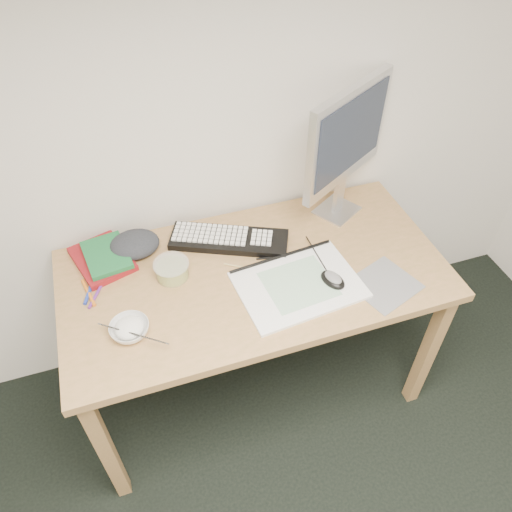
{
  "coord_description": "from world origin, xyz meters",
  "views": [
    {
      "loc": [
        -0.17,
        0.24,
        2.08
      ],
      "look_at": [
        0.23,
        1.43,
        0.83
      ],
      "focal_mm": 35.0,
      "sensor_mm": 36.0,
      "label": 1
    }
  ],
  "objects_px": {
    "sketchpad": "(299,285)",
    "keyboard": "(229,240)",
    "monitor": "(347,139)",
    "desk": "(255,287)",
    "rice_bowl": "(130,329)"
  },
  "relations": [
    {
      "from": "rice_bowl",
      "to": "sketchpad",
      "type": "bearing_deg",
      "value": 1.62
    },
    {
      "from": "desk",
      "to": "monitor",
      "type": "distance_m",
      "value": 0.64
    },
    {
      "from": "keyboard",
      "to": "monitor",
      "type": "xyz_separation_m",
      "value": [
        0.48,
        0.04,
        0.33
      ]
    },
    {
      "from": "desk",
      "to": "monitor",
      "type": "relative_size",
      "value": 2.57
    },
    {
      "from": "sketchpad",
      "to": "rice_bowl",
      "type": "height_order",
      "value": "rice_bowl"
    },
    {
      "from": "monitor",
      "to": "rice_bowl",
      "type": "xyz_separation_m",
      "value": [
        -0.9,
        -0.36,
        -0.32
      ]
    },
    {
      "from": "monitor",
      "to": "rice_bowl",
      "type": "height_order",
      "value": "monitor"
    },
    {
      "from": "sketchpad",
      "to": "rice_bowl",
      "type": "distance_m",
      "value": 0.6
    },
    {
      "from": "keyboard",
      "to": "rice_bowl",
      "type": "xyz_separation_m",
      "value": [
        -0.43,
        -0.31,
        0.01
      ]
    },
    {
      "from": "keyboard",
      "to": "rice_bowl",
      "type": "distance_m",
      "value": 0.53
    },
    {
      "from": "rice_bowl",
      "to": "keyboard",
      "type": "bearing_deg",
      "value": 36.33
    },
    {
      "from": "keyboard",
      "to": "monitor",
      "type": "distance_m",
      "value": 0.58
    },
    {
      "from": "sketchpad",
      "to": "keyboard",
      "type": "bearing_deg",
      "value": 114.52
    },
    {
      "from": "rice_bowl",
      "to": "desk",
      "type": "bearing_deg",
      "value": 15.79
    },
    {
      "from": "keyboard",
      "to": "monitor",
      "type": "relative_size",
      "value": 0.83
    }
  ]
}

